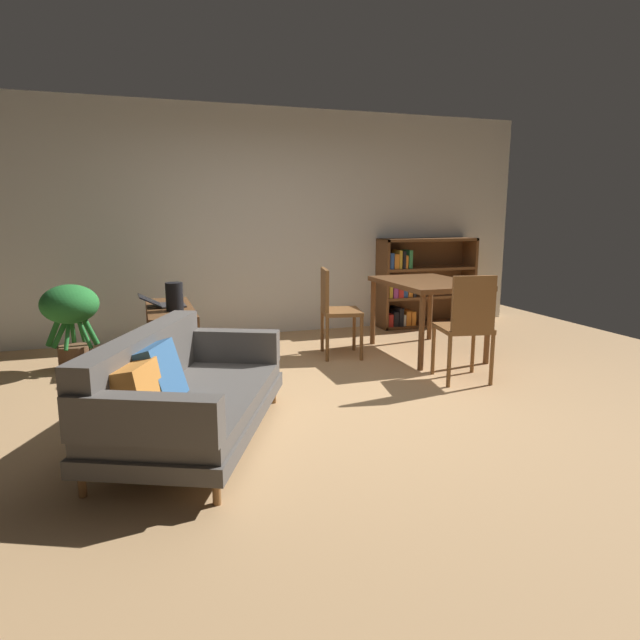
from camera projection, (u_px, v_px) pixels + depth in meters
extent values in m
plane|color=tan|center=(346.00, 400.00, 4.42)|extent=(8.16, 8.16, 0.00)
cube|color=silver|center=(267.00, 223.00, 6.67)|extent=(6.80, 0.10, 2.70)
cylinder|color=brown|center=(273.00, 395.00, 4.34)|extent=(0.04, 0.04, 0.13)
cylinder|color=brown|center=(217.00, 492.00, 2.83)|extent=(0.04, 0.04, 0.13)
cylinder|color=brown|center=(184.00, 392.00, 4.42)|extent=(0.04, 0.04, 0.13)
cylinder|color=brown|center=(82.00, 485.00, 2.90)|extent=(0.04, 0.04, 0.13)
cube|color=#56514C|center=(196.00, 414.00, 3.60)|extent=(1.48, 1.91, 0.10)
cube|color=#56514C|center=(195.00, 400.00, 3.58)|extent=(1.42, 1.83, 0.10)
cube|color=#56514C|center=(144.00, 362.00, 3.57)|extent=(0.85, 1.57, 0.39)
cube|color=#56514C|center=(227.00, 346.00, 4.31)|extent=(0.80, 0.47, 0.25)
cube|color=#56514C|center=(143.00, 419.00, 2.78)|extent=(0.80, 0.47, 0.25)
cube|color=orange|center=(138.00, 393.00, 3.10)|extent=(0.33, 0.39, 0.35)
cube|color=#336093|center=(159.00, 375.00, 3.39)|extent=(0.38, 0.44, 0.40)
cube|color=brown|center=(168.00, 326.00, 5.84)|extent=(0.42, 0.04, 0.59)
cube|color=brown|center=(176.00, 352.00, 4.74)|extent=(0.42, 0.04, 0.59)
cube|color=brown|center=(171.00, 340.00, 5.30)|extent=(0.42, 1.18, 0.04)
cube|color=brown|center=(170.00, 309.00, 5.24)|extent=(0.42, 1.22, 0.04)
cube|color=brown|center=(173.00, 365.00, 5.35)|extent=(0.42, 1.18, 0.04)
cube|color=#333338|center=(173.00, 305.00, 5.31)|extent=(0.24, 0.33, 0.02)
cube|color=black|center=(150.00, 300.00, 5.22)|extent=(0.21, 0.31, 0.11)
cylinder|color=black|center=(174.00, 297.00, 5.02)|extent=(0.16, 0.16, 0.26)
cylinder|color=slate|center=(174.00, 291.00, 5.01)|extent=(0.09, 0.09, 0.01)
cylinder|color=brown|center=(74.00, 358.00, 5.26)|extent=(0.28, 0.28, 0.23)
cylinder|color=#287A33|center=(83.00, 317.00, 5.22)|extent=(0.26, 0.06, 0.56)
cylinder|color=#287A33|center=(76.00, 314.00, 5.27)|extent=(0.12, 0.20, 0.59)
cylinder|color=#287A33|center=(72.00, 321.00, 5.26)|extent=(0.05, 0.19, 0.48)
cylinder|color=#287A33|center=(58.00, 320.00, 5.19)|extent=(0.28, 0.14, 0.54)
cylinder|color=#287A33|center=(62.00, 330.00, 5.16)|extent=(0.21, 0.08, 0.36)
cylinder|color=#287A33|center=(68.00, 330.00, 5.11)|extent=(0.08, 0.21, 0.37)
cylinder|color=#287A33|center=(80.00, 324.00, 5.15)|extent=(0.21, 0.20, 0.47)
ellipsoid|color=#287A33|center=(70.00, 304.00, 5.16)|extent=(0.53, 0.53, 0.37)
cylinder|color=brown|center=(373.00, 313.00, 6.24)|extent=(0.06, 0.06, 0.73)
cylinder|color=brown|center=(422.00, 333.00, 5.19)|extent=(0.06, 0.06, 0.73)
cylinder|color=brown|center=(430.00, 309.00, 6.47)|extent=(0.06, 0.06, 0.73)
cylinder|color=brown|center=(488.00, 328.00, 5.42)|extent=(0.06, 0.06, 0.73)
cube|color=brown|center=(428.00, 283.00, 5.75)|extent=(0.83, 1.23, 0.05)
cylinder|color=brown|center=(354.00, 330.00, 5.97)|extent=(0.04, 0.04, 0.45)
cylinder|color=brown|center=(362.00, 339.00, 5.56)|extent=(0.04, 0.04, 0.45)
cylinder|color=brown|center=(322.00, 331.00, 5.93)|extent=(0.04, 0.04, 0.45)
cylinder|color=brown|center=(327.00, 340.00, 5.52)|extent=(0.04, 0.04, 0.45)
cube|color=brown|center=(341.00, 312.00, 5.70)|extent=(0.47, 0.52, 0.04)
cube|color=brown|center=(325.00, 290.00, 5.64)|extent=(0.12, 0.41, 0.43)
cylinder|color=brown|center=(433.00, 351.00, 5.08)|extent=(0.04, 0.04, 0.45)
cylinder|color=brown|center=(473.00, 349.00, 5.14)|extent=(0.04, 0.04, 0.45)
cylinder|color=brown|center=(449.00, 362.00, 4.70)|extent=(0.04, 0.04, 0.45)
cylinder|color=brown|center=(492.00, 360.00, 4.76)|extent=(0.04, 0.04, 0.45)
cube|color=brown|center=(463.00, 328.00, 4.87)|extent=(0.49, 0.50, 0.04)
cube|color=brown|center=(474.00, 304.00, 4.63)|extent=(0.38, 0.10, 0.47)
cube|color=brown|center=(382.00, 284.00, 7.05)|extent=(0.04, 0.36, 1.15)
cube|color=brown|center=(468.00, 280.00, 7.44)|extent=(0.04, 0.36, 1.15)
cube|color=brown|center=(428.00, 240.00, 7.14)|extent=(1.31, 0.36, 0.04)
cube|color=brown|center=(425.00, 324.00, 7.35)|extent=(1.31, 0.36, 0.04)
cube|color=brown|center=(420.00, 281.00, 7.39)|extent=(1.28, 0.04, 1.15)
cube|color=brown|center=(426.00, 296.00, 7.28)|extent=(1.28, 0.34, 0.04)
cube|color=brown|center=(427.00, 268.00, 7.21)|extent=(1.28, 0.34, 0.04)
cube|color=red|center=(387.00, 319.00, 7.12)|extent=(0.06, 0.22, 0.16)
cube|color=black|center=(393.00, 318.00, 7.15)|extent=(0.06, 0.24, 0.19)
cube|color=black|center=(397.00, 316.00, 7.18)|extent=(0.06, 0.29, 0.23)
cube|color=silver|center=(401.00, 319.00, 7.19)|extent=(0.03, 0.22, 0.14)
cube|color=orange|center=(405.00, 317.00, 7.20)|extent=(0.07, 0.24, 0.19)
cube|color=orange|center=(409.00, 317.00, 7.23)|extent=(0.06, 0.27, 0.18)
cube|color=gold|center=(387.00, 291.00, 7.06)|extent=(0.05, 0.24, 0.15)
cube|color=#993884|center=(391.00, 290.00, 7.08)|extent=(0.06, 0.29, 0.18)
cube|color=red|center=(396.00, 289.00, 7.11)|extent=(0.07, 0.30, 0.20)
cube|color=#2D5199|center=(402.00, 289.00, 7.11)|extent=(0.06, 0.23, 0.20)
cube|color=orange|center=(407.00, 288.00, 7.13)|extent=(0.06, 0.24, 0.20)
cube|color=black|center=(410.00, 289.00, 7.17)|extent=(0.04, 0.30, 0.19)
cube|color=#2D5199|center=(388.00, 261.00, 6.98)|extent=(0.05, 0.24, 0.20)
cube|color=orange|center=(393.00, 261.00, 7.01)|extent=(0.06, 0.26, 0.19)
cube|color=gold|center=(397.00, 259.00, 7.01)|extent=(0.04, 0.24, 0.23)
cube|color=black|center=(400.00, 260.00, 7.04)|extent=(0.04, 0.29, 0.22)
cube|color=orange|center=(403.00, 262.00, 7.05)|extent=(0.03, 0.24, 0.17)
cube|color=#337F47|center=(407.00, 259.00, 7.06)|extent=(0.05, 0.24, 0.23)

